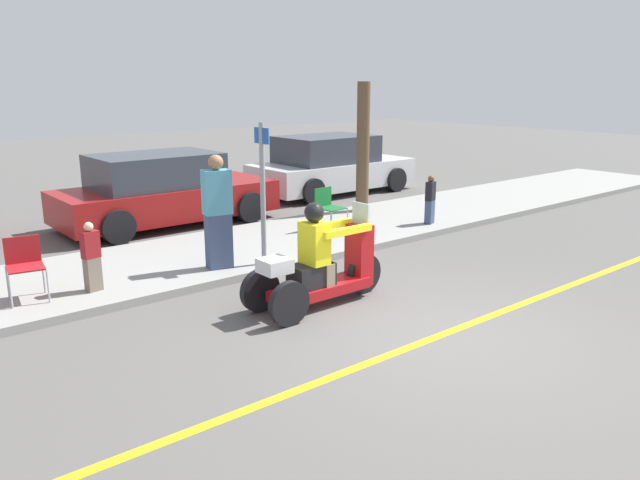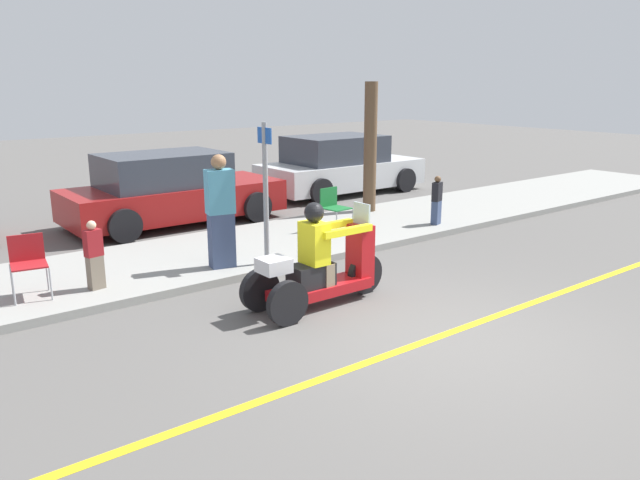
% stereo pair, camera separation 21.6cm
% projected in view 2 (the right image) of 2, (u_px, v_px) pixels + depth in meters
% --- Properties ---
extents(ground_plane, '(60.00, 60.00, 0.00)m').
position_uv_depth(ground_plane, '(439.00, 337.00, 7.32)').
color(ground_plane, '#565451').
extents(lane_stripe, '(24.00, 0.12, 0.01)m').
position_uv_depth(lane_stripe, '(412.00, 346.00, 7.06)').
color(lane_stripe, gold).
rests_on(lane_stripe, ground).
extents(sidewalk_strip, '(28.00, 2.80, 0.12)m').
position_uv_depth(sidewalk_strip, '(238.00, 250.00, 10.83)').
color(sidewalk_strip, gray).
rests_on(sidewalk_strip, ground).
extents(motorcycle_trike, '(2.11, 0.73, 1.41)m').
position_uv_depth(motorcycle_trike, '(320.00, 269.00, 8.24)').
color(motorcycle_trike, black).
rests_on(motorcycle_trike, ground).
extents(spectator_with_child, '(0.25, 0.18, 0.97)m').
position_uv_depth(spectator_with_child, '(94.00, 256.00, 8.54)').
color(spectator_with_child, '#726656').
rests_on(spectator_with_child, sidewalk_strip).
extents(spectator_far_back, '(0.27, 0.21, 0.97)m').
position_uv_depth(spectator_far_back, '(437.00, 201.00, 12.41)').
color(spectator_far_back, '#38476B').
rests_on(spectator_far_back, sidewalk_strip).
extents(spectator_by_tree, '(0.46, 0.33, 1.74)m').
position_uv_depth(spectator_by_tree, '(221.00, 214.00, 9.46)').
color(spectator_by_tree, '#38476B').
rests_on(spectator_by_tree, sidewalk_strip).
extents(folding_chair_curbside, '(0.53, 0.53, 0.82)m').
position_uv_depth(folding_chair_curbside, '(28.00, 259.00, 8.25)').
color(folding_chair_curbside, '#A5A8AD').
rests_on(folding_chair_curbside, sidewalk_strip).
extents(folding_chair_set_back, '(0.51, 0.51, 0.82)m').
position_uv_depth(folding_chair_set_back, '(333.00, 205.00, 11.87)').
color(folding_chair_set_back, '#A5A8AD').
rests_on(folding_chair_set_back, sidewalk_strip).
extents(parked_car_lot_left, '(4.43, 2.06, 1.49)m').
position_uv_depth(parked_car_lot_left, '(171.00, 191.00, 12.93)').
color(parked_car_lot_left, maroon).
rests_on(parked_car_lot_left, ground).
extents(parked_car_lot_far, '(4.42, 2.10, 1.52)m').
position_uv_depth(parked_car_lot_far, '(340.00, 166.00, 16.49)').
color(parked_car_lot_far, silver).
rests_on(parked_car_lot_far, ground).
extents(tree_trunk, '(0.28, 0.28, 2.78)m').
position_uv_depth(tree_trunk, '(370.00, 148.00, 13.48)').
color(tree_trunk, brown).
rests_on(tree_trunk, sidewalk_strip).
extents(street_sign, '(0.08, 0.36, 2.20)m').
position_uv_depth(street_sign, '(266.00, 188.00, 9.55)').
color(street_sign, gray).
rests_on(street_sign, sidewalk_strip).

